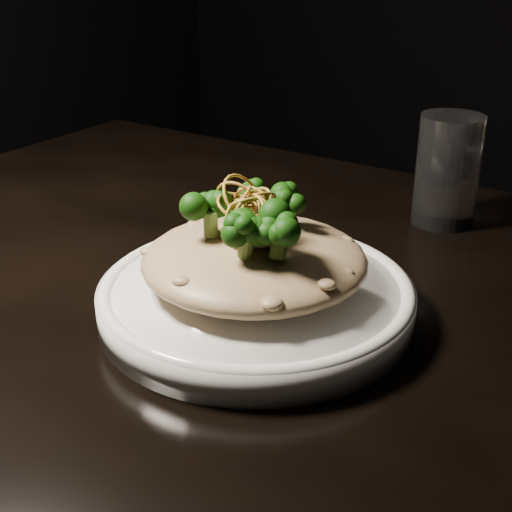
% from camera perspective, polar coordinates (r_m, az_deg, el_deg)
% --- Properties ---
extents(table, '(1.10, 0.80, 0.75)m').
position_cam_1_polar(table, '(0.69, 0.07, -9.11)').
color(table, black).
rests_on(table, ground).
extents(plate, '(0.27, 0.27, 0.03)m').
position_cam_1_polar(plate, '(0.61, -0.00, -3.53)').
color(plate, white).
rests_on(plate, table).
extents(risotto, '(0.19, 0.19, 0.04)m').
position_cam_1_polar(risotto, '(0.60, -0.11, -0.31)').
color(risotto, brown).
rests_on(risotto, plate).
extents(broccoli, '(0.13, 0.13, 0.05)m').
position_cam_1_polar(broccoli, '(0.57, -0.15, 3.49)').
color(broccoli, black).
rests_on(broccoli, risotto).
extents(cheese, '(0.05, 0.05, 0.01)m').
position_cam_1_polar(cheese, '(0.58, -0.10, 1.86)').
color(cheese, white).
rests_on(cheese, risotto).
extents(shallots, '(0.05, 0.05, 0.03)m').
position_cam_1_polar(shallots, '(0.57, -0.77, 3.98)').
color(shallots, brown).
rests_on(shallots, cheese).
extents(drinking_glass, '(0.08, 0.08, 0.12)m').
position_cam_1_polar(drinking_glass, '(0.81, 15.06, 6.64)').
color(drinking_glass, silver).
rests_on(drinking_glass, table).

